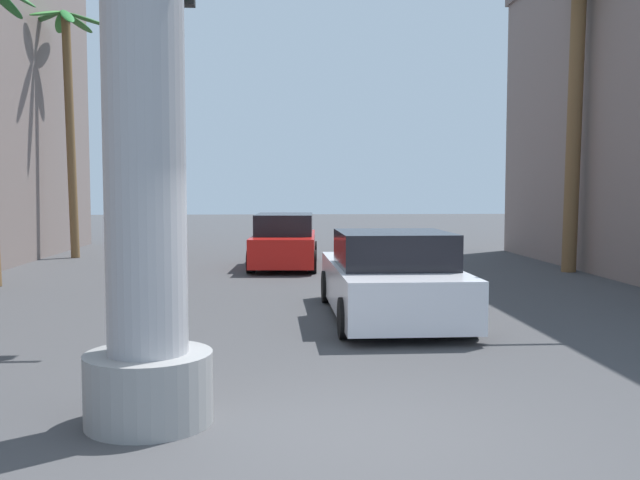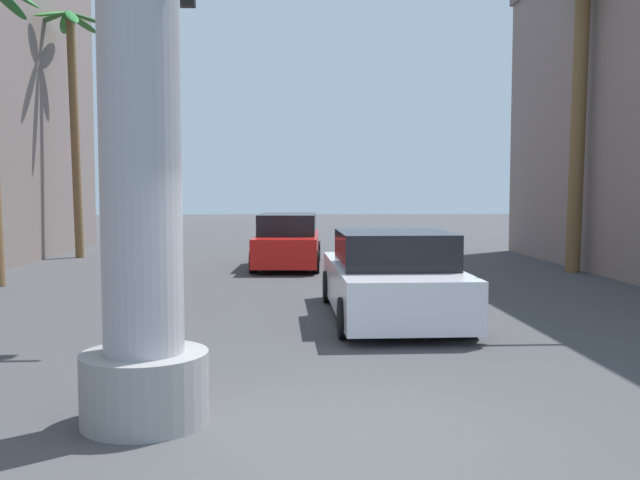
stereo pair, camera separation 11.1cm
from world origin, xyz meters
The scene contains 5 objects.
ground_plane centered at (0.00, 10.00, 0.00)m, with size 94.92×94.92×0.00m, color #424244.
car_lead centered at (1.32, 6.03, 0.70)m, with size 2.18×5.03×1.56m.
car_far centered at (-0.41, 14.54, 0.74)m, with size 2.14×4.77×1.56m.
palm_tree_far_left centered at (-7.48, 17.83, 5.43)m, with size 2.97×2.86×8.14m.
palm_tree_mid_right centered at (7.48, 12.69, 5.11)m, with size 3.03×3.09×8.32m.
Camera 2 is at (-0.63, -6.39, 2.30)m, focal length 40.00 mm.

